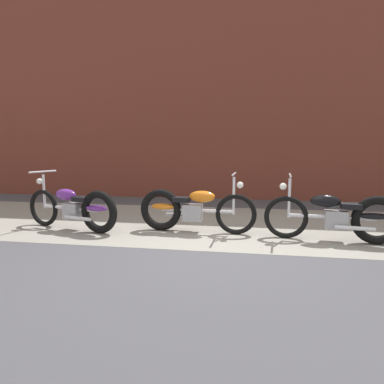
{
  "coord_description": "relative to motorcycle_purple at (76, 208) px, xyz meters",
  "views": [
    {
      "loc": [
        0.3,
        -4.3,
        1.39
      ],
      "look_at": [
        -0.5,
        0.6,
        0.75
      ],
      "focal_mm": 30.22,
      "sensor_mm": 36.0,
      "label": 1
    }
  ],
  "objects": [
    {
      "name": "ground_plane",
      "position": [
        2.58,
        -0.83,
        -0.4
      ],
      "size": [
        80.0,
        80.0,
        0.0
      ],
      "primitive_type": "plane",
      "color": "#47474C"
    },
    {
      "name": "motorcycle_purple",
      "position": [
        0.0,
        0.0,
        0.0
      ],
      "size": [
        1.96,
        0.78,
        1.03
      ],
      "rotation": [
        0.0,
        0.0,
        2.87
      ],
      "color": "black",
      "rests_on": "ground"
    },
    {
      "name": "motorcycle_orange",
      "position": [
        1.94,
        0.21,
        0.0
      ],
      "size": [
        2.01,
        0.58,
        1.03
      ],
      "rotation": [
        0.0,
        0.0,
        -0.05
      ],
      "color": "black",
      "rests_on": "ground"
    },
    {
      "name": "brick_building_wall",
      "position": [
        2.58,
        4.37,
        2.84
      ],
      "size": [
        36.0,
        0.5,
        6.48
      ],
      "primitive_type": "cube",
      "color": "brown",
      "rests_on": "ground"
    },
    {
      "name": "sidewalk_slab",
      "position": [
        2.58,
        0.92,
        -0.4
      ],
      "size": [
        36.0,
        3.5,
        0.01
      ],
      "primitive_type": "cube",
      "color": "gray",
      "rests_on": "ground"
    },
    {
      "name": "motorcycle_black",
      "position": [
        4.34,
        -0.03,
        0.0
      ],
      "size": [
        2.0,
        0.6,
        1.03
      ],
      "rotation": [
        0.0,
        0.0,
        3.04
      ],
      "color": "black",
      "rests_on": "ground"
    }
  ]
}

